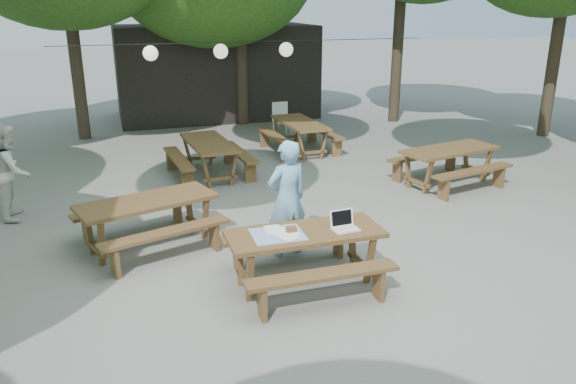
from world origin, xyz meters
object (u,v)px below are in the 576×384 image
at_px(woman, 287,199).
at_px(main_picnic_table, 305,257).
at_px(second_person, 11,171).
at_px(picnic_table_nw, 149,223).
at_px(plastic_chair, 282,126).

bearing_deg(woman, main_picnic_table, 72.10).
relative_size(main_picnic_table, woman, 1.17).
bearing_deg(second_person, picnic_table_nw, -135.29).
xyz_separation_m(second_person, plastic_chair, (6.13, 4.37, -0.56)).
height_order(woman, plastic_chair, woman).
bearing_deg(main_picnic_table, plastic_chair, 74.69).
relative_size(main_picnic_table, second_person, 1.22).
distance_m(picnic_table_nw, woman, 2.14).
bearing_deg(picnic_table_nw, plastic_chair, 39.96).
bearing_deg(main_picnic_table, picnic_table_nw, 134.95).
bearing_deg(plastic_chair, main_picnic_table, -107.58).
distance_m(second_person, plastic_chair, 7.55).
relative_size(picnic_table_nw, plastic_chair, 2.54).
height_order(second_person, plastic_chair, second_person).
bearing_deg(woman, second_person, -49.47).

